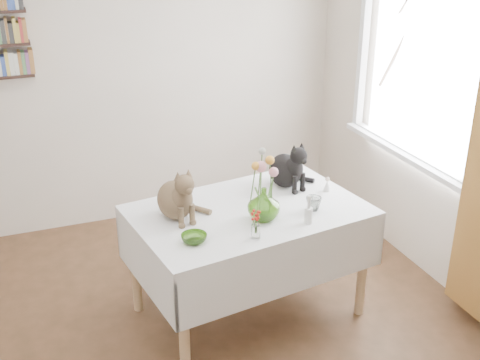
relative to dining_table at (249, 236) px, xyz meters
name	(u,v)px	position (x,y,z in m)	size (l,w,h in m)	color
room	(189,186)	(-0.54, -0.50, 0.66)	(4.08, 4.58, 2.58)	brown
window	(417,85)	(1.43, 0.30, 0.80)	(0.12, 1.52, 1.32)	white
dining_table	(249,236)	(0.00, 0.00, 0.00)	(1.59, 1.15, 0.79)	white
tabby_cat	(175,190)	(-0.47, 0.07, 0.37)	(0.24, 0.31, 0.36)	brown
black_cat	(285,162)	(0.37, 0.26, 0.37)	(0.23, 0.30, 0.35)	black
flower_vase	(264,204)	(0.03, -0.16, 0.30)	(0.20, 0.20, 0.21)	#7CB743
green_bowl	(194,238)	(-0.45, -0.28, 0.22)	(0.15, 0.15, 0.05)	#7CB743
drinking_glass	(314,204)	(0.38, -0.16, 0.24)	(0.10, 0.10, 0.09)	white
candlestick	(308,214)	(0.27, -0.30, 0.26)	(0.05, 0.05, 0.18)	white
berry_jar	(256,224)	(-0.11, -0.37, 0.29)	(0.05, 0.05, 0.22)	white
porcelain_figurine	(327,185)	(0.61, 0.07, 0.24)	(0.05, 0.05, 0.10)	white
flower_bouquet	(263,167)	(0.03, -0.15, 0.54)	(0.17, 0.12, 0.39)	#4C7233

